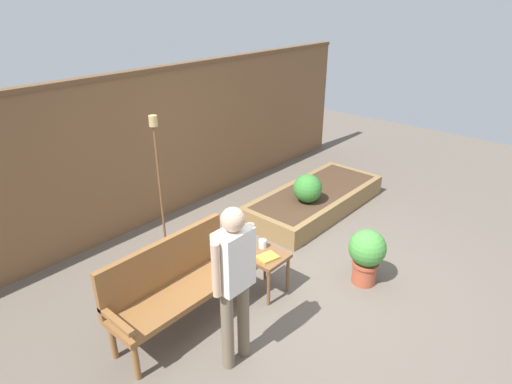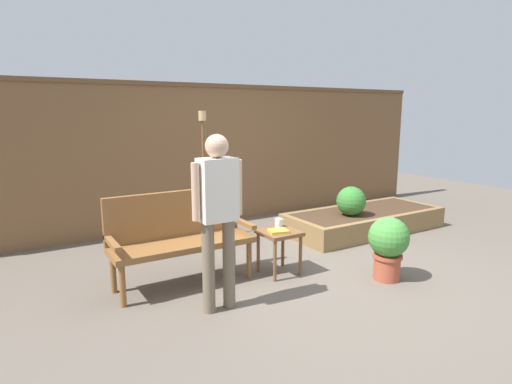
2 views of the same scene
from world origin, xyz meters
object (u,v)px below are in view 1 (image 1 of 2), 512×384
at_px(garden_bench, 173,280).
at_px(side_table, 267,261).
at_px(book_on_table, 268,257).
at_px(potted_boxwood, 367,253).
at_px(tiki_torch, 157,160).
at_px(shrub_near_bench, 308,188).
at_px(cup_on_table, 263,244).
at_px(person_by_bench, 234,275).

bearing_deg(garden_bench, side_table, -18.66).
bearing_deg(book_on_table, potted_boxwood, -23.55).
height_order(potted_boxwood, tiki_torch, tiki_torch).
height_order(potted_boxwood, shrub_near_bench, shrub_near_bench).
xyz_separation_m(potted_boxwood, shrub_near_bench, (0.79, 1.37, 0.11)).
distance_m(cup_on_table, person_by_bench, 1.24).
xyz_separation_m(potted_boxwood, tiki_torch, (-1.00, 2.39, 0.80)).
bearing_deg(cup_on_table, person_by_bench, -151.19).
bearing_deg(book_on_table, garden_bench, 170.93).
height_order(potted_boxwood, person_by_bench, person_by_bench).
relative_size(cup_on_table, potted_boxwood, 0.18).
height_order(book_on_table, potted_boxwood, potted_boxwood).
height_order(garden_bench, cup_on_table, garden_bench).
height_order(garden_bench, book_on_table, garden_bench).
height_order(garden_bench, side_table, garden_bench).
xyz_separation_m(cup_on_table, tiki_torch, (-0.22, 1.52, 0.67)).
bearing_deg(side_table, person_by_bench, -155.47).
bearing_deg(garden_bench, tiki_torch, 56.41).
distance_m(garden_bench, person_by_bench, 0.86).
relative_size(garden_bench, person_by_bench, 0.92).
height_order(cup_on_table, person_by_bench, person_by_bench).
distance_m(garden_bench, side_table, 1.07).
bearing_deg(side_table, tiki_torch, 94.46).
distance_m(potted_boxwood, tiki_torch, 2.71).
height_order(shrub_near_bench, person_by_bench, person_by_bench).
height_order(garden_bench, tiki_torch, tiki_torch).
bearing_deg(tiki_torch, potted_boxwood, -67.25).
bearing_deg(side_table, shrub_near_bench, 21.06).
relative_size(book_on_table, shrub_near_bench, 0.49).
height_order(cup_on_table, shrub_near_bench, shrub_near_bench).
distance_m(garden_bench, tiki_torch, 1.71).
bearing_deg(shrub_near_bench, book_on_table, -158.00).
height_order(side_table, person_by_bench, person_by_bench).
xyz_separation_m(side_table, person_by_bench, (-0.94, -0.43, 0.54)).
bearing_deg(shrub_near_bench, side_table, -158.94).
bearing_deg(potted_boxwood, person_by_bench, 170.42).
bearing_deg(person_by_bench, side_table, 24.53).
bearing_deg(person_by_bench, potted_boxwood, -9.58).
bearing_deg(cup_on_table, potted_boxwood, -47.94).
xyz_separation_m(shrub_near_bench, tiki_torch, (-1.79, 1.01, 0.69)).
relative_size(garden_bench, tiki_torch, 0.82).
bearing_deg(tiki_torch, cup_on_table, -81.89).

